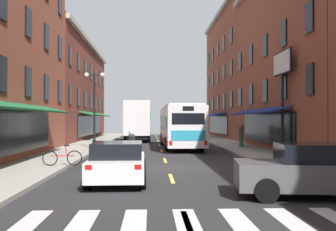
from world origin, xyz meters
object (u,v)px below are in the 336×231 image
Objects in this scene: sedan_mid at (317,170)px; bicycle_near at (62,157)px; billboard_sign at (282,75)px; pedestrian_mid at (241,136)px; sedan_near at (141,131)px; street_lamp_twin at (94,107)px; motorcycle_rider at (132,151)px; pedestrian_near at (241,134)px; transit_bus at (180,126)px; sedan_far at (118,162)px; box_truck at (138,121)px.

bicycle_near is (-8.44, 6.81, -0.25)m from sedan_mid.
billboard_sign reaches higher than pedestrian_mid.
street_lamp_twin reaches higher than sedan_near.
billboard_sign is 10.78m from motorcycle_rider.
pedestrian_near is (7.98, -18.32, 0.34)m from sedan_near.
transit_bus is 19.81m from sedan_mid.
transit_bus is 2.14× the size of street_lamp_twin.
street_lamp_twin is at bearing -97.76° from sedan_near.
sedan_mid is 2.64× the size of bicycle_near.
bicycle_near is (-2.97, -0.86, -0.21)m from motorcycle_rider.
pedestrian_near is at bearing -1.66° from transit_bus.
street_lamp_twin is (-10.78, -2.27, 2.00)m from pedestrian_near.
sedan_near is at bearing 98.55° from sedan_mid.
billboard_sign is at bearing -70.57° from sedan_near.
sedan_far is (-0.03, -34.90, -0.02)m from sedan_near.
motorcycle_rider is 3.10m from bicycle_near.
billboard_sign is at bearing -51.74° from transit_bus.
box_truck is 11.77m from street_lamp_twin.
transit_bus is 2.55× the size of sedan_near.
bicycle_near is 0.99× the size of pedestrian_near.
transit_bus is 18.52m from sedan_near.
transit_bus is 2.55× the size of sedan_far.
bicycle_near is at bearing 141.11° from sedan_mid.
pedestrian_mid is at bearing -16.40° from transit_bus.
pedestrian_near is (8.13, -9.14, -0.93)m from box_truck.
sedan_near is at bearing 89.05° from box_truck.
sedan_far is 4.74m from motorcycle_rider.
billboard_sign is at bearing 37.97° from pedestrian_near.
billboard_sign is at bearing -22.82° from pedestrian_mid.
street_lamp_twin is at bearing -158.62° from transit_bus.
sedan_far is 2.75× the size of pedestrian_mid.
billboard_sign reaches higher than street_lamp_twin.
pedestrian_mid is at bearing 54.90° from motorcycle_rider.
billboard_sign reaches higher than box_truck.
billboard_sign reaches higher than bicycle_near.
sedan_near is at bearing 89.95° from sedan_far.
sedan_near is 2.58× the size of bicycle_near.
transit_bus reaches higher than bicycle_near.
pedestrian_mid is 0.31× the size of street_lamp_twin.
pedestrian_near reaches higher than sedan_far.
transit_bus reaches higher than pedestrian_near.
box_truck is at bearing 111.19° from transit_bus.
sedan_near is 2.75× the size of pedestrian_mid.
box_truck is 1.68× the size of sedan_near.
transit_bus is at bearing 78.60° from sedan_far.
pedestrian_near is at bearing 11.90° from street_lamp_twin.
sedan_near is 30.17m from motorcycle_rider.
pedestrian_near is (10.73, 12.71, 0.56)m from bicycle_near.
street_lamp_twin reaches higher than sedan_far.
sedan_mid is at bearing -83.18° from transit_bus.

